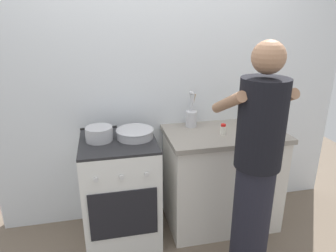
% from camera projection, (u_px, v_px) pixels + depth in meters
% --- Properties ---
extents(ground, '(6.00, 6.00, 0.00)m').
position_uv_depth(ground, '(165.00, 239.00, 2.64)').
color(ground, '#6B5B4C').
extents(back_wall, '(3.20, 0.10, 2.50)m').
position_uv_depth(back_wall, '(175.00, 84.00, 2.72)').
color(back_wall, silver).
rests_on(back_wall, ground).
extents(countertop, '(1.00, 0.60, 0.90)m').
position_uv_depth(countertop, '(222.00, 178.00, 2.74)').
color(countertop, silver).
rests_on(countertop, ground).
extents(stove_range, '(0.60, 0.62, 0.90)m').
position_uv_depth(stove_range, '(121.00, 190.00, 2.56)').
color(stove_range, white).
rests_on(stove_range, ground).
extents(pot, '(0.28, 0.21, 0.11)m').
position_uv_depth(pot, '(99.00, 134.00, 2.39)').
color(pot, '#B2B2B7').
rests_on(pot, stove_range).
extents(mixing_bowl, '(0.31, 0.31, 0.07)m').
position_uv_depth(mixing_bowl, '(135.00, 133.00, 2.44)').
color(mixing_bowl, '#B7B7BC').
rests_on(mixing_bowl, stove_range).
extents(utensil_crock, '(0.10, 0.10, 0.32)m').
position_uv_depth(utensil_crock, '(191.00, 116.00, 2.68)').
color(utensil_crock, silver).
rests_on(utensil_crock, countertop).
extents(spice_bottle, '(0.04, 0.04, 0.09)m').
position_uv_depth(spice_bottle, '(223.00, 129.00, 2.51)').
color(spice_bottle, silver).
rests_on(spice_bottle, countertop).
extents(oil_bottle, '(0.07, 0.07, 0.25)m').
position_uv_depth(oil_bottle, '(248.00, 117.00, 2.64)').
color(oil_bottle, gold).
rests_on(oil_bottle, countertop).
extents(person, '(0.41, 0.50, 1.70)m').
position_uv_depth(person, '(256.00, 171.00, 2.01)').
color(person, black).
rests_on(person, ground).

